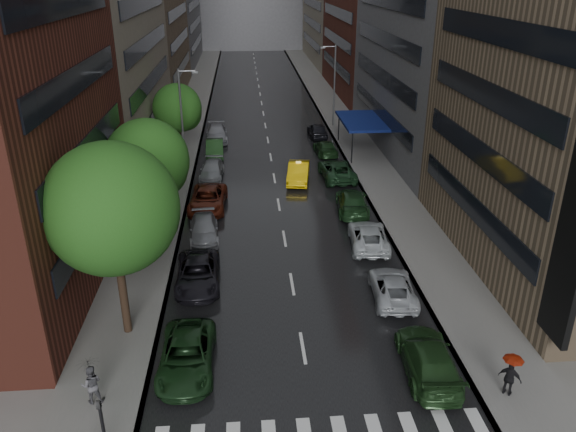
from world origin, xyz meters
name	(u,v)px	position (x,y,z in m)	size (l,w,h in m)	color
ground	(313,407)	(0.00, 0.00, 0.00)	(220.00, 220.00, 0.00)	gray
road	(264,117)	(0.00, 50.00, 0.01)	(14.00, 140.00, 0.01)	black
sidewalk_left	(190,118)	(-9.00, 50.00, 0.07)	(4.00, 140.00, 0.15)	gray
sidewalk_right	(336,115)	(9.00, 50.00, 0.07)	(4.00, 140.00, 0.15)	gray
tree_near	(112,209)	(-8.60, 5.92, 6.76)	(6.20, 6.20, 9.88)	#382619
tree_mid	(147,160)	(-8.60, 16.09, 5.74)	(5.27, 5.27, 8.39)	#382619
tree_far	(177,108)	(-8.60, 34.09, 4.93)	(4.52, 4.52, 7.21)	#382619
taxi	(298,172)	(2.02, 27.07, 0.82)	(1.73, 4.95, 1.63)	yellow
parked_cars_left	(207,202)	(-5.40, 21.17, 0.75)	(2.94, 42.78, 1.59)	#173318
parked_cars_right	(353,203)	(5.40, 20.06, 0.75)	(2.90, 43.97, 1.60)	#1F3F1C
ped_black_umbrella	(90,378)	(-9.11, 0.91, 1.38)	(0.96, 0.98, 2.09)	#545459
ped_red_umbrella	(511,372)	(8.32, -0.04, 1.33)	(0.99, 0.93, 2.01)	black
traffic_light	(104,432)	(-7.60, -3.04, 2.23)	(0.18, 0.15, 3.45)	black
street_lamp_left	(183,119)	(-7.72, 30.00, 4.89)	(1.74, 0.22, 9.00)	gray
street_lamp_right	(334,84)	(7.72, 45.00, 4.89)	(1.74, 0.22, 9.00)	gray
awning	(362,121)	(8.98, 35.00, 3.13)	(4.00, 8.00, 3.12)	navy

